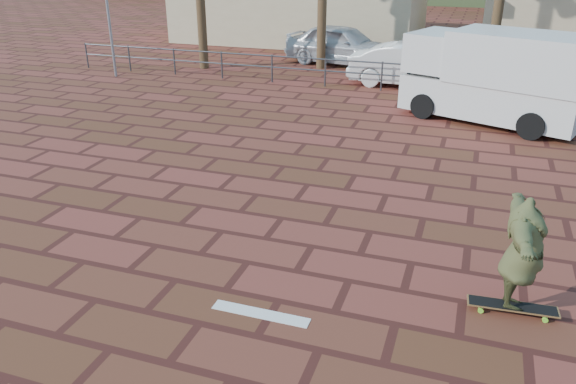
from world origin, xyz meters
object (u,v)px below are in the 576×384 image
at_px(campervan, 497,75).
at_px(car_white, 412,66).
at_px(skateboarder, 523,254).
at_px(car_silver, 342,45).
at_px(longboard, 512,307).

bearing_deg(campervan, car_white, 147.70).
bearing_deg(skateboarder, car_silver, 19.99).
distance_m(skateboarder, car_white, 13.41).
relative_size(longboard, skateboarder, 0.61).
height_order(car_silver, car_white, car_silver).
distance_m(longboard, campervan, 9.57).
bearing_deg(skateboarder, campervan, 0.61).
relative_size(campervan, car_silver, 1.10).
bearing_deg(campervan, longboard, -67.40).
xyz_separation_m(longboard, car_white, (-3.10, 13.05, 0.63)).
bearing_deg(campervan, skateboarder, -67.40).
relative_size(longboard, car_white, 0.28).
height_order(skateboarder, car_white, skateboarder).
height_order(longboard, campervan, campervan).
distance_m(skateboarder, campervan, 9.50).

